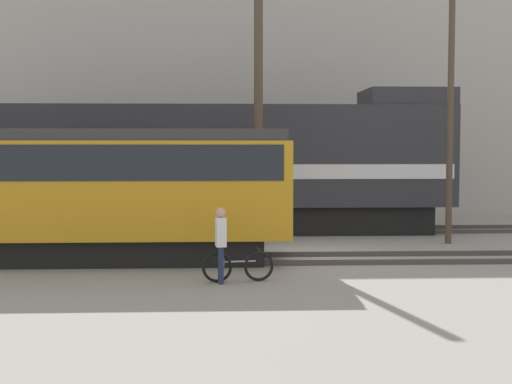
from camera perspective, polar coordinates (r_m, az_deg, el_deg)
ground_plane at (r=20.31m, az=3.50°, el=-5.06°), size 120.00×120.00×0.00m
track_near at (r=19.28m, az=3.83°, el=-5.32°), size 60.00×1.50×0.14m
track_far at (r=25.68m, az=2.22°, el=-3.06°), size 60.00×1.51×0.14m
building_backdrop at (r=34.64m, az=0.99°, el=8.25°), size 48.20×6.00×11.68m
freight_locomotive at (r=25.45m, az=-5.23°, el=2.07°), size 18.70×3.04×5.10m
streetcar at (r=19.41m, az=-15.02°, el=0.40°), size 11.82×2.54×3.52m
bicycle at (r=16.29m, az=-1.44°, el=-5.98°), size 1.64×0.44×0.75m
person at (r=15.99m, az=-2.84°, el=-3.64°), size 0.26×0.39×1.72m
utility_pole_center at (r=22.22m, az=0.19°, el=6.74°), size 0.28×0.28×8.54m
utility_pole_right at (r=23.31m, az=15.30°, el=6.78°), size 0.20×0.20×8.79m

